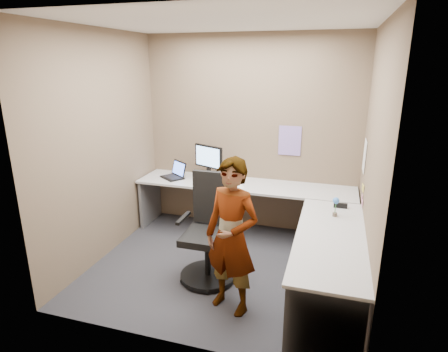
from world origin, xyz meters
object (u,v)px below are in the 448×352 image
(desk, at_px, (267,213))
(office_chair, at_px, (210,238))
(person, at_px, (232,237))
(monitor, at_px, (208,158))

(desk, height_order, office_chair, office_chair)
(desk, bearing_deg, person, -97.70)
(office_chair, bearing_deg, person, -51.17)
(office_chair, height_order, person, person)
(desk, xyz_separation_m, office_chair, (-0.53, -0.59, -0.11))
(monitor, height_order, person, person)
(office_chair, relative_size, person, 0.76)
(monitor, distance_m, person, 1.87)
(monitor, distance_m, office_chair, 1.38)
(monitor, bearing_deg, office_chair, -48.02)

